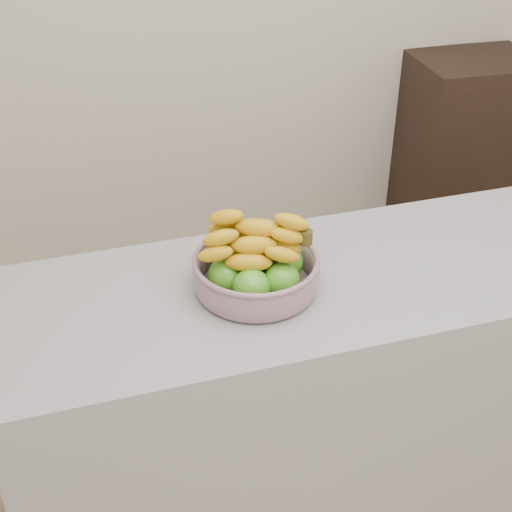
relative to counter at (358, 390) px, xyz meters
The scene contains 3 objects.
counter is the anchor object (origin of this frame).
cabinet 1.69m from the counter, 49.17° to the left, with size 0.55×0.44×0.98m, color black.
fruit_bowl 0.61m from the counter, behind, with size 0.33×0.33×0.21m.
Camera 1 is at (-0.76, -0.93, 1.98)m, focal length 50.00 mm.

